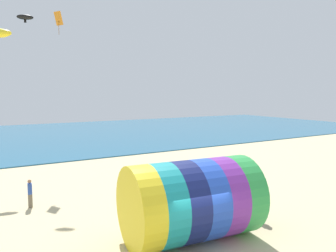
{
  "coord_description": "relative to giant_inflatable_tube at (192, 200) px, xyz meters",
  "views": [
    {
      "loc": [
        -7.36,
        -10.64,
        6.49
      ],
      "look_at": [
        0.56,
        2.85,
        4.89
      ],
      "focal_mm": 35.0,
      "sensor_mm": 36.0,
      "label": 1
    }
  ],
  "objects": [
    {
      "name": "ground_plane",
      "position": [
        -0.59,
        -0.85,
        -1.78
      ],
      "size": [
        120.0,
        120.0,
        0.0
      ],
      "primitive_type": "plane",
      "color": "#CCBA8C"
    },
    {
      "name": "kite_handler",
      "position": [
        4.15,
        0.08,
        -0.93
      ],
      "size": [
        0.39,
        0.42,
        1.67
      ],
      "color": "#383D56",
      "rests_on": "ground"
    },
    {
      "name": "kite_black_parafoil",
      "position": [
        -4.39,
        15.98,
        10.4
      ],
      "size": [
        1.27,
        0.75,
        0.66
      ],
      "color": "black"
    },
    {
      "name": "kite_orange_diamond",
      "position": [
        -2.06,
        15.35,
        10.42
      ],
      "size": [
        0.62,
        0.77,
        1.74
      ],
      "color": "orange"
    },
    {
      "name": "sea",
      "position": [
        -0.59,
        39.27,
        -1.73
      ],
      "size": [
        120.0,
        40.0,
        0.1
      ],
      "primitive_type": "cube",
      "color": "#236084",
      "rests_on": "ground"
    },
    {
      "name": "giant_inflatable_tube",
      "position": [
        0.0,
        0.0,
        0.0
      ],
      "size": [
        6.06,
        4.07,
        3.56
      ],
      "color": "yellow",
      "rests_on": "ground"
    },
    {
      "name": "bystander_near_water",
      "position": [
        -5.56,
        8.0,
        -0.96
      ],
      "size": [
        0.24,
        0.37,
        1.61
      ],
      "color": "#726651",
      "rests_on": "ground"
    }
  ]
}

